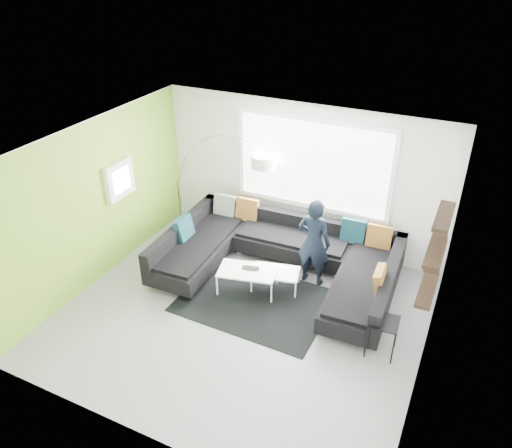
# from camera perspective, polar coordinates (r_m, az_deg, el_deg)

# --- Properties ---
(ground) EXTENTS (5.50, 5.50, 0.00)m
(ground) POSITION_cam_1_polar(r_m,az_deg,el_deg) (8.14, -1.54, -10.35)
(ground) COLOR gray
(ground) RESTS_ON ground
(room_shell) EXTENTS (5.54, 5.04, 2.82)m
(room_shell) POSITION_cam_1_polar(r_m,az_deg,el_deg) (7.25, -0.73, 1.49)
(room_shell) COLOR silver
(room_shell) RESTS_ON ground
(sectional_sofa) EXTENTS (4.09, 2.63, 0.86)m
(sectional_sofa) POSITION_cam_1_polar(r_m,az_deg,el_deg) (8.70, 2.50, -4.26)
(sectional_sofa) COLOR black
(sectional_sofa) RESTS_ON ground
(rug) EXTENTS (2.45, 1.80, 0.01)m
(rug) POSITION_cam_1_polar(r_m,az_deg,el_deg) (8.40, -0.10, -8.79)
(rug) COLOR black
(rug) RESTS_ON ground
(coffee_table) EXTENTS (1.38, 0.99, 0.41)m
(coffee_table) POSITION_cam_1_polar(r_m,az_deg,el_deg) (8.55, 0.62, -6.33)
(coffee_table) COLOR silver
(coffee_table) RESTS_ON ground
(arc_lamp) EXTENTS (2.10, 1.03, 2.15)m
(arc_lamp) POSITION_cam_1_polar(r_m,az_deg,el_deg) (9.99, -8.99, 4.78)
(arc_lamp) COLOR silver
(arc_lamp) RESTS_ON ground
(side_table) EXTENTS (0.44, 0.44, 0.57)m
(side_table) POSITION_cam_1_polar(r_m,az_deg,el_deg) (7.56, 14.17, -12.36)
(side_table) COLOR black
(side_table) RESTS_ON ground
(person) EXTENTS (0.63, 0.45, 1.60)m
(person) POSITION_cam_1_polar(r_m,az_deg,el_deg) (8.47, 6.64, -2.08)
(person) COLOR black
(person) RESTS_ON ground
(laptop) EXTENTS (0.38, 0.32, 0.02)m
(laptop) POSITION_cam_1_polar(r_m,az_deg,el_deg) (8.41, -0.66, -5.21)
(laptop) COLOR black
(laptop) RESTS_ON coffee_table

